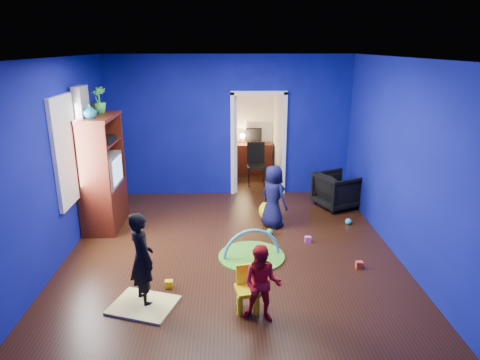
{
  "coord_description": "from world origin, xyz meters",
  "views": [
    {
      "loc": [
        -0.05,
        -6.0,
        3.07
      ],
      "look_at": [
        0.14,
        0.4,
        1.04
      ],
      "focal_mm": 32.0,
      "sensor_mm": 36.0,
      "label": 1
    }
  ],
  "objects_px": {
    "child_navy": "(273,196)",
    "play_mat": "(252,256)",
    "toddler_red": "(262,284)",
    "hopper_ball": "(269,211)",
    "kid_chair": "(248,292)",
    "vase": "(90,111)",
    "tv_armoire": "(102,172)",
    "crt_tv": "(104,170)",
    "child_black": "(142,259)",
    "folding_chair": "(256,165)",
    "study_desk": "(254,158)",
    "armchair": "(337,190)"
  },
  "relations": [
    {
      "from": "child_navy",
      "to": "play_mat",
      "type": "relative_size",
      "value": 1.11
    },
    {
      "from": "toddler_red",
      "to": "hopper_ball",
      "type": "xyz_separation_m",
      "value": [
        0.36,
        2.95,
        -0.28
      ]
    },
    {
      "from": "kid_chair",
      "to": "vase",
      "type": "bearing_deg",
      "value": 124.3
    },
    {
      "from": "vase",
      "to": "kid_chair",
      "type": "bearing_deg",
      "value": -44.23
    },
    {
      "from": "toddler_red",
      "to": "kid_chair",
      "type": "xyz_separation_m",
      "value": [
        -0.15,
        0.2,
        -0.22
      ]
    },
    {
      "from": "hopper_ball",
      "to": "tv_armoire",
      "type": "bearing_deg",
      "value": -177.57
    },
    {
      "from": "crt_tv",
      "to": "hopper_ball",
      "type": "relative_size",
      "value": 1.9
    },
    {
      "from": "tv_armoire",
      "to": "kid_chair",
      "type": "distance_m",
      "value": 3.62
    },
    {
      "from": "child_black",
      "to": "kid_chair",
      "type": "relative_size",
      "value": 2.4
    },
    {
      "from": "play_mat",
      "to": "folding_chair",
      "type": "bearing_deg",
      "value": 85.1
    },
    {
      "from": "tv_armoire",
      "to": "kid_chair",
      "type": "xyz_separation_m",
      "value": [
        2.39,
        -2.62,
        -0.73
      ]
    },
    {
      "from": "child_black",
      "to": "tv_armoire",
      "type": "bearing_deg",
      "value": -8.84
    },
    {
      "from": "tv_armoire",
      "to": "study_desk",
      "type": "distance_m",
      "value": 4.28
    },
    {
      "from": "child_black",
      "to": "vase",
      "type": "distance_m",
      "value": 2.81
    },
    {
      "from": "armchair",
      "to": "child_navy",
      "type": "bearing_deg",
      "value": 99.6
    },
    {
      "from": "crt_tv",
      "to": "armchair",
      "type": "bearing_deg",
      "value": 10.24
    },
    {
      "from": "child_black",
      "to": "hopper_ball",
      "type": "relative_size",
      "value": 3.25
    },
    {
      "from": "child_navy",
      "to": "crt_tv",
      "type": "xyz_separation_m",
      "value": [
        -2.91,
        0.13,
        0.46
      ]
    },
    {
      "from": "tv_armoire",
      "to": "study_desk",
      "type": "height_order",
      "value": "tv_armoire"
    },
    {
      "from": "vase",
      "to": "tv_armoire",
      "type": "bearing_deg",
      "value": 90.0
    },
    {
      "from": "crt_tv",
      "to": "play_mat",
      "type": "bearing_deg",
      "value": -27.42
    },
    {
      "from": "play_mat",
      "to": "study_desk",
      "type": "bearing_deg",
      "value": 86.15
    },
    {
      "from": "child_navy",
      "to": "toddler_red",
      "type": "xyz_separation_m",
      "value": [
        -0.41,
        -2.7,
        -0.09
      ]
    },
    {
      "from": "vase",
      "to": "kid_chair",
      "type": "height_order",
      "value": "vase"
    },
    {
      "from": "child_navy",
      "to": "child_black",
      "type": "bearing_deg",
      "value": 101.59
    },
    {
      "from": "toddler_red",
      "to": "vase",
      "type": "relative_size",
      "value": 4.12
    },
    {
      "from": "armchair",
      "to": "child_navy",
      "type": "height_order",
      "value": "child_navy"
    },
    {
      "from": "child_black",
      "to": "kid_chair",
      "type": "height_order",
      "value": "child_black"
    },
    {
      "from": "child_navy",
      "to": "study_desk",
      "type": "distance_m",
      "value": 3.31
    },
    {
      "from": "armchair",
      "to": "hopper_ball",
      "type": "xyz_separation_m",
      "value": [
        -1.41,
        -0.65,
        -0.16
      ]
    },
    {
      "from": "toddler_red",
      "to": "child_navy",
      "type": "bearing_deg",
      "value": 94.99
    },
    {
      "from": "armchair",
      "to": "toddler_red",
      "type": "height_order",
      "value": "toddler_red"
    },
    {
      "from": "hopper_ball",
      "to": "crt_tv",
      "type": "bearing_deg",
      "value": -177.53
    },
    {
      "from": "armchair",
      "to": "child_navy",
      "type": "xyz_separation_m",
      "value": [
        -1.36,
        -0.9,
        0.21
      ]
    },
    {
      "from": "tv_armoire",
      "to": "crt_tv",
      "type": "distance_m",
      "value": 0.06
    },
    {
      "from": "child_navy",
      "to": "crt_tv",
      "type": "distance_m",
      "value": 2.95
    },
    {
      "from": "toddler_red",
      "to": "study_desk",
      "type": "distance_m",
      "value": 6.01
    },
    {
      "from": "hopper_ball",
      "to": "play_mat",
      "type": "height_order",
      "value": "hopper_ball"
    },
    {
      "from": "hopper_ball",
      "to": "folding_chair",
      "type": "xyz_separation_m",
      "value": [
        -0.09,
        2.09,
        0.28
      ]
    },
    {
      "from": "armchair",
      "to": "kid_chair",
      "type": "distance_m",
      "value": 3.9
    },
    {
      "from": "child_black",
      "to": "vase",
      "type": "xyz_separation_m",
      "value": [
        -1.11,
        2.11,
        1.47
      ]
    },
    {
      "from": "crt_tv",
      "to": "hopper_ball",
      "type": "distance_m",
      "value": 2.98
    },
    {
      "from": "child_navy",
      "to": "armchair",
      "type": "bearing_deg",
      "value": -96.1
    },
    {
      "from": "hopper_ball",
      "to": "folding_chair",
      "type": "height_order",
      "value": "folding_chair"
    },
    {
      "from": "child_navy",
      "to": "toddler_red",
      "type": "distance_m",
      "value": 2.73
    },
    {
      "from": "vase",
      "to": "crt_tv",
      "type": "xyz_separation_m",
      "value": [
        0.04,
        0.3,
        -1.05
      ]
    },
    {
      "from": "study_desk",
      "to": "child_navy",
      "type": "bearing_deg",
      "value": -87.55
    },
    {
      "from": "child_navy",
      "to": "hopper_ball",
      "type": "height_order",
      "value": "child_navy"
    },
    {
      "from": "armchair",
      "to": "study_desk",
      "type": "relative_size",
      "value": 0.86
    },
    {
      "from": "hopper_ball",
      "to": "play_mat",
      "type": "bearing_deg",
      "value": -105.58
    }
  ]
}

